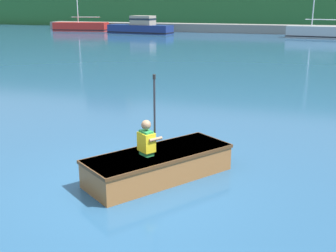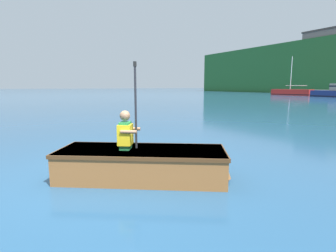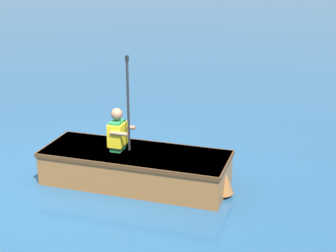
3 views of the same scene
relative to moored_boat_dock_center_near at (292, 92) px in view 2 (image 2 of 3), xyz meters
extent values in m
plane|color=navy|center=(23.08, -38.07, -0.47)|extent=(300.00, 300.00, 0.00)
cube|color=#75665B|center=(-2.73, 13.73, 5.38)|extent=(6.58, 6.07, 11.70)
cube|color=#463D37|center=(-2.73, 13.73, 11.38)|extent=(6.88, 6.37, 0.30)
cube|color=red|center=(0.00, 0.00, 0.02)|extent=(6.41, 3.06, 0.98)
cube|color=black|center=(0.00, 0.00, -0.30)|extent=(6.45, 3.11, 0.10)
cylinder|color=silver|center=(-0.30, -0.05, 3.13)|extent=(0.10, 0.10, 5.25)
cylinder|color=silver|center=(0.61, 0.11, 1.11)|extent=(3.34, 0.66, 0.07)
cube|color=#935B2D|center=(23.37, -37.42, -0.22)|extent=(2.32, 2.78, 0.50)
cube|color=#513219|center=(23.37, -37.42, 0.00)|extent=(2.38, 2.83, 0.06)
cube|color=#513219|center=(23.37, -37.42, -0.01)|extent=(1.96, 2.37, 0.02)
cone|color=#935B2D|center=(24.10, -36.35, -0.20)|extent=(0.47, 0.47, 0.45)
cube|color=#935B2D|center=(23.26, -37.59, -0.02)|extent=(0.85, 0.65, 0.03)
cube|color=#267F3F|center=(23.22, -37.64, 0.25)|extent=(0.29, 0.27, 0.45)
cube|color=yellow|center=(23.22, -37.64, 0.27)|extent=(0.36, 0.34, 0.34)
sphere|color=#997051|center=(23.22, -37.64, 0.59)|extent=(0.17, 0.17, 0.17)
cylinder|color=#997051|center=(23.40, -37.65, 0.34)|extent=(0.19, 0.25, 0.06)
cylinder|color=#997051|center=(23.15, -37.48, 0.34)|extent=(0.19, 0.25, 0.06)
cylinder|color=#232328|center=(23.32, -37.49, 0.75)|extent=(0.05, 0.05, 1.40)
cylinder|color=black|center=(23.32, -37.49, 1.41)|extent=(0.05, 0.05, 0.08)
camera|label=1|loc=(25.85, -44.13, 2.60)|focal=45.00mm
camera|label=2|loc=(27.24, -39.15, 1.07)|focal=28.00mm
camera|label=3|loc=(30.16, -38.95, 2.87)|focal=55.00mm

